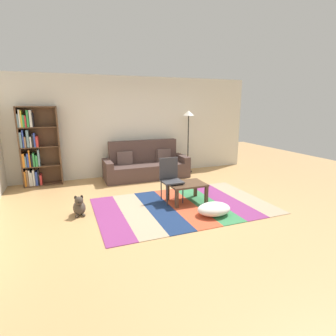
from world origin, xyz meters
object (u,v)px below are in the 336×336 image
object	(u,v)px
couch	(146,166)
tv_remote	(181,183)
coffee_table	(187,186)
standing_lamp	(188,121)
folding_chair	(170,176)
dog	(79,207)
pouf	(214,209)
bookshelf	(35,148)

from	to	relation	value
couch	tv_remote	bearing A→B (deg)	-86.97
coffee_table	tv_remote	bearing A→B (deg)	151.17
standing_lamp	folding_chair	size ratio (longest dim) A/B	1.99
couch	dog	xyz separation A→B (m)	(-1.88, -2.03, -0.18)
coffee_table	pouf	bearing A→B (deg)	-78.58
coffee_table	folding_chair	distance (m)	0.40
folding_chair	couch	bearing A→B (deg)	129.39
bookshelf	dog	size ratio (longest dim) A/B	4.84
couch	bookshelf	distance (m)	2.77
bookshelf	dog	bearing A→B (deg)	-70.54
coffee_table	standing_lamp	size ratio (longest dim) A/B	0.41
coffee_table	folding_chair	world-z (taller)	folding_chair
couch	pouf	distance (m)	2.97
couch	folding_chair	bearing A→B (deg)	-91.95
bookshelf	dog	xyz separation A→B (m)	(0.82, -2.31, -0.77)
coffee_table	pouf	world-z (taller)	coffee_table
coffee_table	pouf	distance (m)	0.85
coffee_table	standing_lamp	bearing A→B (deg)	63.89
coffee_table	standing_lamp	xyz separation A→B (m)	(1.11, 2.27, 1.16)
standing_lamp	coffee_table	bearing A→B (deg)	-116.11
coffee_table	dog	xyz separation A→B (m)	(-2.10, 0.10, -0.17)
folding_chair	coffee_table	bearing A→B (deg)	7.24
bookshelf	tv_remote	distance (m)	3.70
couch	coffee_table	xyz separation A→B (m)	(0.22, -2.13, -0.00)
tv_remote	folding_chair	xyz separation A→B (m)	(-0.18, 0.13, 0.12)
pouf	dog	bearing A→B (deg)	158.10
couch	tv_remote	world-z (taller)	couch
couch	bookshelf	size ratio (longest dim) A/B	1.18
couch	standing_lamp	world-z (taller)	standing_lamp
couch	folding_chair	size ratio (longest dim) A/B	2.51
bookshelf	pouf	distance (m)	4.52
dog	folding_chair	xyz separation A→B (m)	(1.81, 0.09, 0.37)
coffee_table	tv_remote	distance (m)	0.15
dog	tv_remote	world-z (taller)	tv_remote
couch	tv_remote	size ratio (longest dim) A/B	15.07
couch	bookshelf	world-z (taller)	bookshelf
dog	tv_remote	bearing A→B (deg)	-1.27
couch	standing_lamp	distance (m)	1.77
bookshelf	pouf	xyz separation A→B (m)	(3.08, -3.22, -0.81)
couch	bookshelf	xyz separation A→B (m)	(-2.70, 0.28, 0.60)
standing_lamp	tv_remote	size ratio (longest dim) A/B	11.93
pouf	standing_lamp	bearing A→B (deg)	72.84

